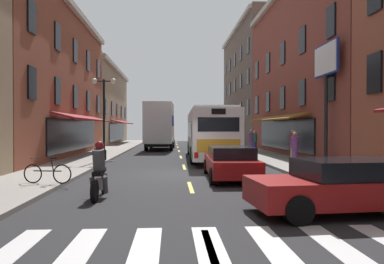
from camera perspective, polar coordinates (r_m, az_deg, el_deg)
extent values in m
cube|color=#28282B|center=(16.25, -0.88, -6.75)|extent=(34.80, 80.00, 0.10)
cube|color=#DBCC4C|center=(6.47, 2.92, -17.78)|extent=(0.14, 2.40, 0.01)
cube|color=#DBCC4C|center=(12.78, -0.23, -8.54)|extent=(0.14, 2.40, 0.01)
cube|color=#DBCC4C|center=(19.22, -1.24, -5.44)|extent=(0.14, 2.40, 0.01)
cube|color=#DBCC4C|center=(25.69, -1.74, -3.89)|extent=(0.14, 2.40, 0.01)
cube|color=#DBCC4C|center=(32.17, -2.04, -2.97)|extent=(0.14, 2.40, 0.01)
cube|color=#DBCC4C|center=(38.66, -2.24, -2.36)|extent=(0.14, 2.40, 0.01)
cube|color=#DBCC4C|center=(45.15, -2.38, -1.92)|extent=(0.14, 2.40, 0.01)
cube|color=#DBCC4C|center=(51.65, -2.49, -1.59)|extent=(0.14, 2.40, 0.01)
cube|color=silver|center=(6.96, -26.54, -16.51)|extent=(0.50, 2.80, 0.01)
cube|color=silver|center=(6.62, -17.34, -17.38)|extent=(0.50, 2.80, 0.01)
cube|color=silver|center=(6.45, -7.33, -17.84)|extent=(0.50, 2.80, 0.01)
cube|color=silver|center=(6.47, 2.92, -17.78)|extent=(0.50, 2.80, 0.01)
cube|color=silver|center=(6.67, 12.80, -17.22)|extent=(0.50, 2.80, 0.01)
cube|color=silver|center=(7.04, 21.80, -16.28)|extent=(0.50, 2.80, 0.01)
cube|color=gray|center=(17.05, -21.22, -6.04)|extent=(3.00, 80.00, 0.14)
cube|color=gray|center=(17.50, 18.92, -5.86)|extent=(3.00, 80.00, 0.14)
cube|color=brown|center=(28.41, -25.62, 7.15)|extent=(8.00, 19.90, 10.57)
cube|color=#B2AD9E|center=(28.15, -17.56, 17.52)|extent=(0.44, 19.40, 0.40)
cube|color=black|center=(26.95, -17.62, -0.42)|extent=(0.10, 12.00, 2.10)
cube|color=maroon|center=(26.79, -16.15, 2.15)|extent=(1.38, 11.20, 0.44)
cube|color=black|center=(19.42, -23.57, 6.97)|extent=(0.10, 1.00, 1.60)
cube|color=black|center=(23.20, -20.11, 5.95)|extent=(0.10, 1.00, 1.60)
cube|color=black|center=(27.03, -17.64, 5.21)|extent=(0.10, 1.00, 1.60)
cube|color=black|center=(30.91, -15.78, 4.64)|extent=(0.10, 1.00, 1.60)
cube|color=black|center=(34.82, -14.35, 4.20)|extent=(0.10, 1.00, 1.60)
cube|color=black|center=(20.03, -23.61, 16.11)|extent=(0.10, 1.00, 1.60)
cube|color=black|center=(23.71, -20.14, 13.68)|extent=(0.10, 1.00, 1.60)
cube|color=black|center=(27.47, -17.66, 11.87)|extent=(0.10, 1.00, 1.60)
cube|color=black|center=(31.30, -15.80, 10.49)|extent=(0.10, 1.00, 1.60)
cube|color=black|center=(35.16, -14.36, 9.41)|extent=(0.10, 1.00, 1.60)
cube|color=#9E8466|center=(47.41, -16.35, 3.91)|extent=(8.00, 19.90, 9.50)
cube|color=#B2AD9E|center=(47.12, -11.44, 9.33)|extent=(0.44, 19.40, 0.40)
cube|color=black|center=(46.59, -11.49, 0.05)|extent=(0.10, 12.00, 2.10)
cube|color=maroon|center=(46.50, -10.63, 1.53)|extent=(1.38, 11.20, 0.44)
cube|color=black|center=(38.75, -13.20, 3.84)|extent=(0.10, 1.00, 1.60)
cube|color=black|center=(42.69, -12.27, 3.55)|extent=(0.10, 1.00, 1.60)
cube|color=black|center=(46.64, -11.50, 3.31)|extent=(0.10, 1.00, 1.60)
cube|color=black|center=(50.59, -10.84, 3.10)|extent=(0.10, 1.00, 1.60)
cube|color=black|center=(54.56, -10.28, 2.93)|extent=(0.10, 1.00, 1.60)
cube|color=black|center=(16.36, 26.44, 8.15)|extent=(0.10, 1.00, 1.60)
cube|color=brown|center=(29.05, 21.61, 8.86)|extent=(8.00, 19.90, 12.42)
cube|color=black|center=(27.31, 13.86, -0.39)|extent=(0.10, 12.00, 2.10)
cube|color=brown|center=(27.11, 12.43, 2.14)|extent=(1.38, 11.20, 0.44)
cube|color=black|center=(19.91, 20.70, 6.83)|extent=(0.10, 1.00, 1.60)
cube|color=black|center=(23.61, 16.74, 5.87)|extent=(0.10, 1.00, 1.60)
cube|color=black|center=(27.39, 13.87, 5.16)|extent=(0.10, 1.00, 1.60)
cube|color=black|center=(31.23, 11.71, 4.61)|extent=(0.10, 1.00, 1.60)
cube|color=black|center=(35.10, 10.02, 4.18)|extent=(0.10, 1.00, 1.60)
cube|color=black|center=(20.51, 20.74, 15.75)|extent=(0.10, 1.00, 1.60)
cube|color=black|center=(24.11, 16.77, 13.47)|extent=(0.10, 1.00, 1.60)
cube|color=black|center=(27.82, 13.89, 11.74)|extent=(0.10, 1.00, 1.60)
cube|color=black|center=(31.61, 11.72, 10.41)|extent=(0.10, 1.00, 1.60)
cube|color=black|center=(35.44, 10.03, 9.35)|extent=(0.10, 1.00, 1.60)
cube|color=brown|center=(47.94, 11.46, 6.94)|extent=(8.00, 19.90, 14.59)
cube|color=#B2AD9E|center=(48.34, 6.60, 15.28)|extent=(0.44, 19.40, 0.40)
cube|color=black|center=(46.80, 6.65, 0.06)|extent=(0.10, 12.00, 2.10)
cube|color=black|center=(46.68, 5.79, 1.53)|extent=(1.38, 11.20, 0.44)
cube|color=black|center=(39.00, 8.67, 3.83)|extent=(0.10, 1.00, 1.60)
cube|color=black|center=(42.91, 7.57, 3.54)|extent=(0.10, 1.00, 1.60)
cube|color=black|center=(46.84, 6.65, 3.30)|extent=(0.10, 1.00, 1.60)
cube|color=black|center=(50.79, 5.88, 3.10)|extent=(0.10, 1.00, 1.60)
cube|color=black|center=(54.74, 5.21, 2.93)|extent=(0.10, 1.00, 1.60)
cube|color=black|center=(39.30, 8.68, 8.49)|extent=(0.10, 1.00, 1.60)
cube|color=black|center=(43.19, 7.58, 7.79)|extent=(0.10, 1.00, 1.60)
cube|color=black|center=(47.10, 6.66, 7.20)|extent=(0.10, 1.00, 1.60)
cube|color=black|center=(51.02, 5.88, 6.69)|extent=(0.10, 1.00, 1.60)
cube|color=black|center=(54.95, 5.22, 6.26)|extent=(0.10, 1.00, 1.60)
cube|color=black|center=(39.86, 8.69, 13.05)|extent=(0.10, 1.00, 1.60)
cube|color=black|center=(43.70, 7.58, 11.95)|extent=(0.10, 1.00, 1.60)
cube|color=black|center=(47.57, 6.66, 11.03)|extent=(0.10, 1.00, 1.60)
cube|color=black|center=(51.45, 5.89, 10.24)|extent=(0.10, 1.00, 1.60)
cube|color=black|center=(55.36, 5.22, 9.56)|extent=(0.10, 1.00, 1.60)
cylinder|color=black|center=(19.53, 20.04, 1.78)|extent=(0.18, 0.18, 4.60)
cylinder|color=black|center=(19.61, 20.01, -4.60)|extent=(0.40, 0.40, 0.24)
cube|color=navy|center=(19.82, 20.07, 10.55)|extent=(0.10, 2.67, 1.61)
cube|color=silver|center=(19.80, 19.91, 10.57)|extent=(0.04, 2.51, 1.45)
cube|color=silver|center=(19.85, 20.23, 10.54)|extent=(0.04, 2.51, 1.45)
cube|color=white|center=(24.19, 2.65, -0.13)|extent=(2.86, 12.37, 2.72)
cube|color=silver|center=(24.21, 2.65, 3.23)|extent=(2.63, 11.16, 0.16)
cube|color=black|center=(24.49, 2.59, 0.33)|extent=(2.84, 9.97, 0.96)
cube|color=#19723F|center=(24.23, 2.64, -2.76)|extent=(2.88, 11.97, 0.36)
cube|color=black|center=(30.29, 1.76, 0.40)|extent=(2.25, 0.18, 1.10)
cube|color=black|center=(18.10, 4.13, 1.18)|extent=(2.05, 0.17, 0.70)
cube|color=gold|center=(18.11, 4.13, -2.13)|extent=(2.15, 0.15, 0.64)
cube|color=black|center=(18.11, 4.14, 3.20)|extent=(0.70, 0.12, 0.28)
cube|color=red|center=(18.05, 0.67, -3.62)|extent=(0.20, 0.09, 0.28)
cube|color=red|center=(18.28, 7.56, -3.57)|extent=(0.20, 0.09, 0.28)
cylinder|color=black|center=(28.32, -0.38, -2.46)|extent=(0.33, 1.01, 1.00)
cylinder|color=black|center=(28.48, 4.36, -2.45)|extent=(0.33, 1.01, 1.00)
cylinder|color=black|center=(20.54, 0.15, -3.65)|extent=(0.33, 1.01, 1.00)
cylinder|color=black|center=(20.75, 6.66, -3.62)|extent=(0.33, 1.01, 1.00)
cube|color=#B21E19|center=(37.07, -4.64, -0.10)|extent=(2.39, 2.42, 2.40)
cube|color=black|center=(38.19, -4.53, 1.20)|extent=(2.00, 0.18, 0.80)
cube|color=silver|center=(33.16, -5.08, 1.40)|extent=(2.62, 5.59, 3.54)
cube|color=navy|center=(33.10, -2.97, 1.71)|extent=(0.19, 3.30, 0.90)
cube|color=black|center=(34.36, -4.93, -1.83)|extent=(2.20, 7.50, 0.24)
cylinder|color=black|center=(36.99, -6.36, -1.81)|extent=(0.32, 0.91, 0.90)
cylinder|color=black|center=(36.84, -2.95, -1.81)|extent=(0.32, 0.91, 0.90)
cylinder|color=black|center=(32.48, -7.12, -2.15)|extent=(0.32, 0.91, 0.90)
cylinder|color=black|center=(32.31, -3.23, -2.16)|extent=(0.32, 0.91, 0.90)
cube|color=maroon|center=(9.62, 22.56, -8.40)|extent=(4.66, 2.26, 0.61)
cube|color=black|center=(9.65, 23.50, -5.32)|extent=(2.58, 1.92, 0.48)
cylinder|color=black|center=(8.18, 16.24, -11.58)|extent=(0.66, 0.28, 0.64)
cylinder|color=black|center=(9.78, 11.87, -9.54)|extent=(0.66, 0.28, 0.64)
cylinder|color=black|center=(11.23, 27.10, -8.27)|extent=(0.66, 0.28, 0.64)
cube|color=maroon|center=(14.89, 5.95, -5.12)|extent=(1.90, 4.66, 0.62)
cube|color=black|center=(14.67, 6.05, -3.18)|extent=(1.69, 2.53, 0.48)
cube|color=red|center=(12.53, 4.13, -5.26)|extent=(0.20, 0.07, 0.14)
cube|color=red|center=(12.75, 10.52, -5.17)|extent=(0.20, 0.07, 0.14)
cylinder|color=black|center=(16.43, 2.27, -5.37)|extent=(0.24, 0.65, 0.64)
cylinder|color=black|center=(16.63, 8.09, -5.31)|extent=(0.24, 0.65, 0.64)
cylinder|color=black|center=(13.24, 3.26, -6.84)|extent=(0.24, 0.65, 0.64)
cylinder|color=black|center=(13.49, 10.44, -6.71)|extent=(0.24, 0.65, 0.64)
cube|color=silver|center=(43.16, -4.56, -1.31)|extent=(1.88, 4.34, 0.63)
cube|color=black|center=(42.98, -4.57, -0.57)|extent=(1.67, 2.36, 0.55)
cube|color=red|center=(41.08, -5.69, -1.11)|extent=(0.20, 0.07, 0.14)
cube|color=red|center=(41.00, -3.72, -1.11)|extent=(0.20, 0.07, 0.14)
cylinder|color=black|center=(44.66, -5.54, -1.55)|extent=(0.24, 0.65, 0.64)
cylinder|color=black|center=(44.59, -3.40, -1.55)|extent=(0.24, 0.65, 0.64)
cylinder|color=black|center=(41.78, -5.80, -1.70)|extent=(0.24, 0.65, 0.64)
cylinder|color=black|center=(41.69, -3.51, -1.70)|extent=(0.24, 0.65, 0.64)
cylinder|color=black|center=(11.95, -13.44, -7.73)|extent=(0.10, 0.62, 0.62)
cylinder|color=black|center=(10.54, -14.87, -8.86)|extent=(0.12, 0.62, 0.62)
cylinder|color=#B2B2B7|center=(11.79, -13.55, -6.37)|extent=(0.07, 0.33, 0.68)
ellipsoid|color=black|center=(11.35, -13.95, -5.62)|extent=(0.32, 0.56, 0.28)
cube|color=black|center=(10.97, -14.34, -6.21)|extent=(0.26, 0.56, 0.12)
cube|color=#B2B2B7|center=(11.23, -14.11, -7.80)|extent=(0.24, 0.40, 0.30)
cylinder|color=#B2B2B7|center=(11.65, -13.65, -4.42)|extent=(0.62, 0.04, 0.04)
cylinder|color=#4C4C51|center=(11.00, -14.27, -4.15)|extent=(0.34, 0.46, 0.66)
sphere|color=maroon|center=(11.08, -14.17, -2.04)|extent=(0.26, 0.26, 0.26)
cylinder|color=#4C4C51|center=(11.15, -15.15, -7.87)|extent=(0.14, 0.36, 0.56)
cylinder|color=#4C4C51|center=(11.08, -13.31, -7.92)|extent=(0.14, 0.36, 0.56)
torus|color=black|center=(13.82, -23.46, -5.95)|extent=(0.66, 0.15, 0.66)
torus|color=black|center=(13.34, -19.50, -6.17)|extent=(0.66, 0.15, 0.66)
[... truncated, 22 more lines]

